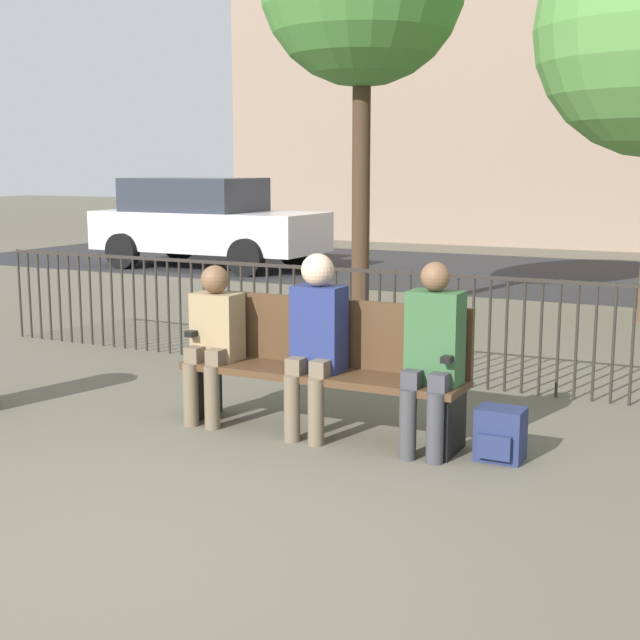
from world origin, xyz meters
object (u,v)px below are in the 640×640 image
(park_bench, at_px, (325,361))
(seated_person_2, at_px, (432,349))
(parked_car_0, at_px, (205,221))
(seated_person_1, at_px, (316,335))
(seated_person_0, at_px, (213,335))
(backpack, at_px, (500,435))

(park_bench, distance_m, seated_person_2, 0.85)
(park_bench, distance_m, parked_car_0, 10.48)
(park_bench, relative_size, seated_person_1, 1.61)
(seated_person_0, height_order, backpack, seated_person_0)
(backpack, xyz_separation_m, parked_car_0, (-7.77, 8.27, 0.68))
(seated_person_1, bearing_deg, seated_person_2, -0.06)
(backpack, relative_size, parked_car_0, 0.08)
(seated_person_0, distance_m, backpack, 2.14)
(seated_person_2, relative_size, parked_car_0, 0.29)
(seated_person_0, height_order, seated_person_1, seated_person_1)
(backpack, bearing_deg, seated_person_2, -171.54)
(backpack, bearing_deg, seated_person_0, -178.05)
(seated_person_1, xyz_separation_m, seated_person_2, (0.83, -0.00, -0.02))
(seated_person_0, height_order, parked_car_0, parked_car_0)
(backpack, distance_m, parked_car_0, 11.37)
(seated_person_0, xyz_separation_m, parked_car_0, (-5.69, 8.34, 0.21))
(seated_person_0, xyz_separation_m, seated_person_1, (0.82, 0.01, 0.07))
(seated_person_0, bearing_deg, seated_person_2, 0.21)
(seated_person_1, relative_size, backpack, 3.72)
(seated_person_1, bearing_deg, seated_person_0, -179.51)
(seated_person_1, height_order, seated_person_2, seated_person_1)
(park_bench, relative_size, parked_car_0, 0.48)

